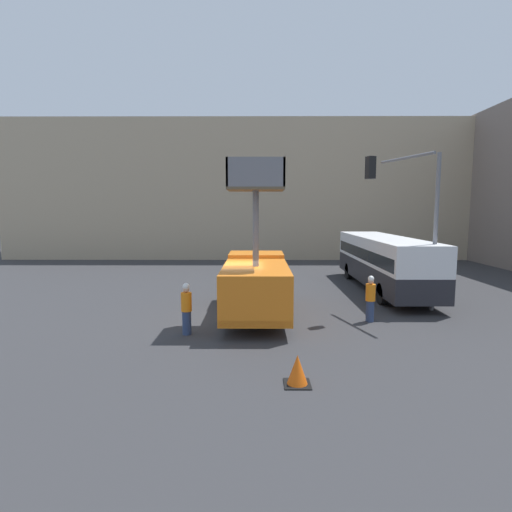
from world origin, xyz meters
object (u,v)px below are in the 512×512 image
(utility_truck, at_px, (256,280))
(traffic_light_pole, at_px, (415,206))
(road_worker_near_truck, at_px, (187,309))
(city_bus, at_px, (383,259))
(traffic_cone_near_truck, at_px, (297,371))
(road_worker_directing, at_px, (370,299))

(utility_truck, bearing_deg, traffic_light_pole, 4.83)
(traffic_light_pole, distance_m, road_worker_near_truck, 10.48)
(utility_truck, xyz_separation_m, traffic_light_pole, (6.80, 0.57, 3.13))
(city_bus, bearing_deg, traffic_cone_near_truck, 164.55)
(utility_truck, relative_size, road_worker_near_truck, 3.71)
(utility_truck, relative_size, traffic_light_pole, 1.01)
(road_worker_directing, xyz_separation_m, traffic_cone_near_truck, (-3.49, -5.85, -0.57))
(traffic_light_pole, distance_m, road_worker_directing, 4.56)
(traffic_light_pole, relative_size, road_worker_directing, 3.70)
(utility_truck, relative_size, city_bus, 0.61)
(utility_truck, height_order, city_bus, utility_truck)
(city_bus, relative_size, road_worker_directing, 6.09)
(utility_truck, xyz_separation_m, road_worker_near_truck, (-2.48, -2.62, -0.57))
(utility_truck, bearing_deg, city_bus, 37.81)
(utility_truck, distance_m, traffic_light_pole, 7.50)
(traffic_light_pole, bearing_deg, city_bus, 86.64)
(road_worker_near_truck, distance_m, traffic_cone_near_truck, 5.52)
(utility_truck, relative_size, road_worker_directing, 3.72)
(road_worker_directing, bearing_deg, traffic_cone_near_truck, 101.73)
(road_worker_near_truck, bearing_deg, utility_truck, 24.88)
(traffic_light_pole, xyz_separation_m, traffic_cone_near_truck, (-5.69, -7.36, -4.26))
(road_worker_near_truck, bearing_deg, traffic_cone_near_truck, -71.01)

